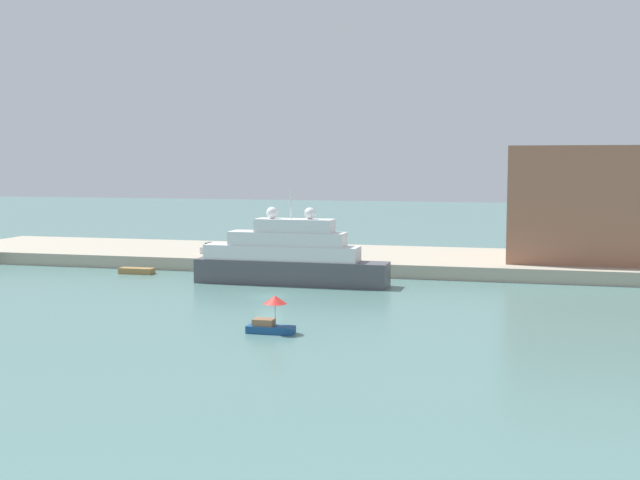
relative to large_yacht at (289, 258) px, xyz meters
The scene contains 9 objects.
ground 9.05m from the large_yacht, 87.47° to the right, with size 400.00×400.00×0.00m, color slate.
quay_dock 18.55m from the large_yacht, 88.83° to the left, with size 110.00×21.91×1.65m, color #ADA38E.
large_yacht is the anchor object (origin of this frame).
small_motorboat 26.51m from the large_yacht, 76.45° to the right, with size 3.89×1.92×3.13m.
work_barge 21.35m from the large_yacht, behind, with size 4.34×1.58×0.73m, color olive.
harbor_building 38.43m from the large_yacht, 28.74° to the left, with size 19.05×14.33×14.17m, color #9E664C.
parked_car 19.03m from the large_yacht, 136.46° to the left, with size 4.51×1.82×1.49m.
person_figure 13.60m from the large_yacht, 130.25° to the left, with size 0.36×0.36×1.80m.
mooring_bollard 8.94m from the large_yacht, 93.30° to the left, with size 0.48×0.48×0.65m, color black.
Camera 1 is at (26.05, -79.74, 14.07)m, focal length 45.84 mm.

